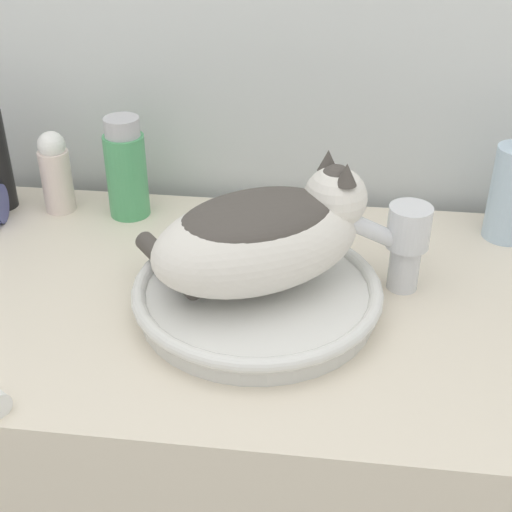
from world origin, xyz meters
TOP-DOWN VIEW (x-y plane):
  - wall_back at (0.00, 0.64)m, footprint 8.00×0.05m
  - vanity_counter at (0.00, 0.29)m, footprint 1.26×0.59m
  - sink_basin at (0.03, 0.26)m, footprint 0.34×0.34m
  - cat at (0.04, 0.27)m, footprint 0.35×0.29m
  - faucet at (0.22, 0.34)m, footprint 0.13×0.08m
  - mouthwash_bottle at (-0.22, 0.51)m, footprint 0.07×0.07m
  - deodorant_stick at (-0.35, 0.51)m, footprint 0.05×0.05m

SIDE VIEW (x-z plane):
  - vanity_counter at x=0.00m, z-range 0.00..0.90m
  - sink_basin at x=0.03m, z-range 0.90..0.94m
  - deodorant_stick at x=-0.35m, z-range 0.90..1.04m
  - faucet at x=0.22m, z-range 0.91..1.04m
  - mouthwash_bottle at x=-0.22m, z-range 0.89..1.07m
  - cat at x=0.04m, z-range 0.93..1.10m
  - wall_back at x=0.00m, z-range 0.00..2.40m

